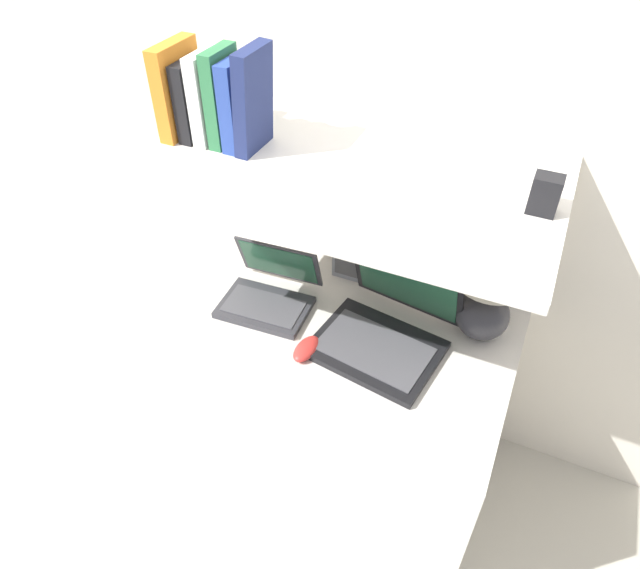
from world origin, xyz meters
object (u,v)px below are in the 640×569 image
book_green (222,97)px  book_blue (238,104)px  laptop_small (269,292)px  laptop_large (386,327)px  book_white (208,97)px  computer_mouse (306,349)px  book_navy (253,100)px  router_box (351,260)px  table_lamp (490,286)px  book_orange (178,89)px  book_black (194,99)px  shelf_gadget (545,194)px

book_green → book_blue: (0.05, 0.00, -0.01)m
laptop_small → book_blue: size_ratio=1.26×
book_green → book_blue: size_ratio=1.08×
laptop_large → book_white: 0.79m
computer_mouse → book_navy: 0.68m
router_box → book_white: book_white is taller
table_lamp → computer_mouse: bearing=-146.6°
book_white → computer_mouse: bearing=-27.4°
book_orange → laptop_small: bearing=-8.9°
book_black → table_lamp: bearing=6.6°
table_lamp → book_black: bearing=-173.4°
book_black → book_orange: bearing=180.0°
laptop_small → book_green: size_ratio=1.17×
book_blue → book_navy: bearing=0.0°
computer_mouse → laptop_large: bearing=37.2°
laptop_large → book_black: book_black is taller
book_black → book_navy: book_navy is taller
laptop_large → book_green: 0.76m
book_black → book_green: (0.09, 0.00, 0.02)m
book_black → shelf_gadget: book_black is taller
router_box → book_black: bearing=-154.0°
book_black → book_blue: bearing=0.0°
book_black → book_green: book_green is taller
laptop_large → book_orange: book_orange is taller
computer_mouse → book_green: bearing=149.4°
computer_mouse → shelf_gadget: 0.75m
laptop_large → computer_mouse: laptop_large is taller
table_lamp → book_orange: book_orange is taller
router_box → book_blue: bearing=-143.2°
table_lamp → shelf_gadget: (0.07, -0.10, 0.37)m
book_navy → shelf_gadget: size_ratio=2.95×
book_white → book_green: size_ratio=0.94×
laptop_small → book_orange: 0.64m
book_black → book_white: (0.04, 0.00, 0.01)m
book_white → book_blue: book_white is taller
laptop_large → shelf_gadget: bearing=8.3°
laptop_large → book_white: book_white is taller
book_black → book_blue: book_blue is taller
computer_mouse → book_blue: book_blue is taller
book_orange → book_navy: 0.23m
laptop_small → book_green: (-0.12, 0.04, 0.59)m
laptop_large → laptop_small: (-0.38, 0.01, -0.01)m
table_lamp → laptop_large: (-0.24, -0.14, -0.13)m
table_lamp → router_box: size_ratio=2.65×
laptop_small → shelf_gadget: size_ratio=3.22×
book_navy → laptop_large: bearing=-6.4°
laptop_large → book_green: (-0.50, 0.05, 0.57)m
book_orange → book_navy: (0.23, -0.00, 0.01)m
table_lamp → book_orange: bearing=-173.7°
laptop_small → book_black: (-0.21, 0.04, 0.57)m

